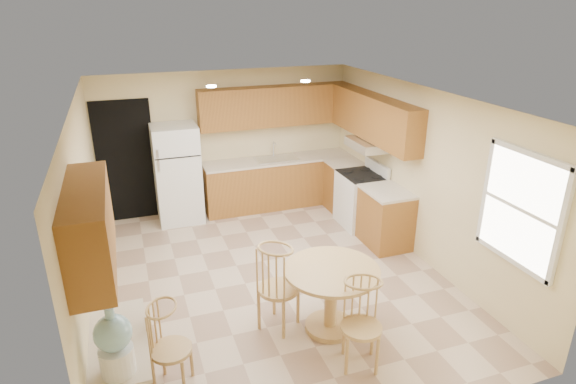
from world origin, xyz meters
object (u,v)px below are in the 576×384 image
object	(u,v)px
refrigerator	(177,174)
chair_table_b	(366,322)
chair_table_a	(281,283)
dining_table	(331,290)
chair_desk	(171,345)
stove	(361,199)
water_crock	(115,344)

from	to	relation	value
refrigerator	chair_table_b	distance (m)	4.60
refrigerator	chair_table_a	bearing A→B (deg)	-78.97
dining_table	chair_desk	size ratio (longest dim) A/B	1.18
stove	dining_table	size ratio (longest dim) A/B	1.01
chair_table_b	chair_table_a	bearing A→B (deg)	-36.11
stove	refrigerator	bearing A→B (deg)	157.01
refrigerator	dining_table	world-z (taller)	refrigerator
chair_table_a	chair_desk	world-z (taller)	chair_table_a
stove	water_crock	size ratio (longest dim) A/B	1.75
water_crock	chair_desk	bearing A→B (deg)	45.42
dining_table	water_crock	xyz separation A→B (m)	(-2.28, -0.86, 0.53)
chair_table_b	chair_desk	distance (m)	1.92
refrigerator	water_crock	bearing A→B (deg)	-103.08
chair_table_b	chair_desk	world-z (taller)	chair_table_b
chair_desk	refrigerator	bearing A→B (deg)	-165.05
refrigerator	chair_desk	distance (m)	4.12
dining_table	water_crock	world-z (taller)	water_crock
dining_table	chair_table_b	distance (m)	0.75
chair_table_a	chair_desk	distance (m)	1.40
stove	chair_table_a	bearing A→B (deg)	-133.69
stove	water_crock	bearing A→B (deg)	-139.94
refrigerator	chair_table_b	world-z (taller)	refrigerator
stove	chair_desk	bearing A→B (deg)	-140.71
chair_table_b	chair_desk	size ratio (longest dim) A/B	1.06
dining_table	water_crock	size ratio (longest dim) A/B	1.74
chair_table_a	chair_table_b	xyz separation A→B (m)	(0.60, -0.89, -0.05)
chair_table_a	water_crock	distance (m)	2.05
dining_table	chair_desk	bearing A→B (deg)	-167.66
dining_table	chair_table_a	world-z (taller)	chair_table_a
stove	dining_table	distance (m)	2.94
stove	chair_table_b	xyz separation A→B (m)	(-1.59, -3.19, 0.13)
refrigerator	water_crock	xyz separation A→B (m)	(-1.05, -4.52, 0.21)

